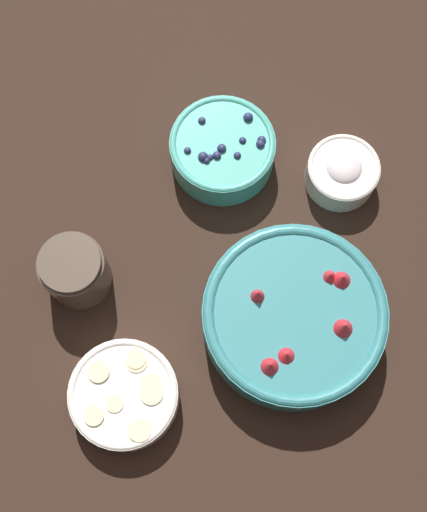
# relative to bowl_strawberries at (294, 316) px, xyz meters

# --- Properties ---
(ground_plane) EXTENTS (4.00, 4.00, 0.00)m
(ground_plane) POSITION_rel_bowl_strawberries_xyz_m (0.06, -0.07, -0.04)
(ground_plane) COLOR black
(bowl_strawberries) EXTENTS (0.27, 0.27, 0.09)m
(bowl_strawberries) POSITION_rel_bowl_strawberries_xyz_m (0.00, 0.00, 0.00)
(bowl_strawberries) COLOR teal
(bowl_strawberries) RESTS_ON ground_plane
(bowl_blueberries) EXTENTS (0.17, 0.17, 0.07)m
(bowl_blueberries) POSITION_rel_bowl_strawberries_xyz_m (-0.01, -0.29, -0.01)
(bowl_blueberries) COLOR #47AD9E
(bowl_blueberries) RESTS_ON ground_plane
(bowl_bananas) EXTENTS (0.16, 0.16, 0.05)m
(bowl_bananas) POSITION_rel_bowl_strawberries_xyz_m (0.27, 0.01, -0.02)
(bowl_bananas) COLOR white
(bowl_bananas) RESTS_ON ground_plane
(bowl_cream) EXTENTS (0.11, 0.11, 0.06)m
(bowl_cream) POSITION_rel_bowl_strawberries_xyz_m (-0.17, -0.18, -0.01)
(bowl_cream) COLOR silver
(bowl_cream) RESTS_ON ground_plane
(jar_chocolate) EXTENTS (0.10, 0.10, 0.10)m
(jar_chocolate) POSITION_rel_bowl_strawberries_xyz_m (0.27, -0.18, -0.00)
(jar_chocolate) COLOR #4C3D33
(jar_chocolate) RESTS_ON ground_plane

